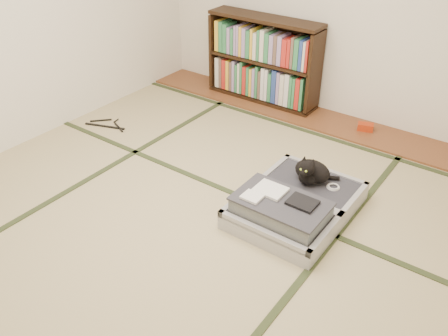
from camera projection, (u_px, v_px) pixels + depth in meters
The scene contains 10 objects.
floor at pixel (192, 214), 3.60m from camera, with size 4.50×4.50×0.00m, color tan.
wood_strip at pixel (313, 117), 4.96m from camera, with size 4.00×0.50×0.02m, color brown.
red_item at pixel (365, 127), 4.68m from camera, with size 0.15×0.09×0.07m, color #A82C0D.
room_shell at pixel (183, 19), 2.81m from camera, with size 4.50×4.50×4.50m.
tatami_borders at pixel (229, 183), 3.93m from camera, with size 4.00×4.50×0.01m.
bookcase at pixel (263, 62), 5.10m from camera, with size 1.26×0.29×0.92m.
suitcase at pixel (293, 205), 3.52m from camera, with size 0.74×0.99×0.29m.
cat at pixel (311, 172), 3.65m from camera, with size 0.33×0.33×0.27m.
cable_coil at pixel (333, 187), 3.63m from camera, with size 0.10×0.10×0.02m.
hanger at pixel (107, 125), 4.81m from camera, with size 0.45×0.28×0.01m.
Camera 1 is at (1.87, -2.16, 2.23)m, focal length 38.00 mm.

